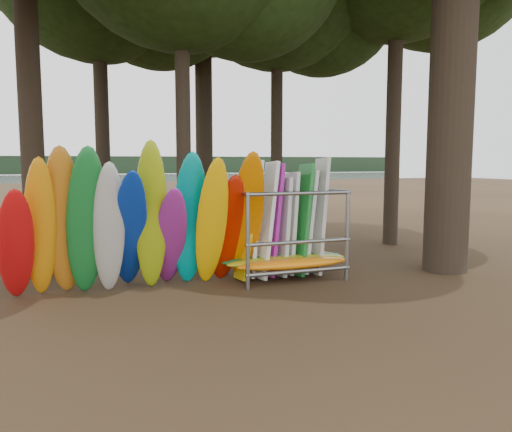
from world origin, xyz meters
name	(u,v)px	position (x,y,z in m)	size (l,w,h in m)	color
ground	(279,288)	(0.00, 0.00, 0.00)	(120.00, 120.00, 0.00)	#47331E
lake	(105,182)	(0.00, 60.00, 0.00)	(160.00, 160.00, 0.00)	gray
far_shore	(91,165)	(0.00, 110.00, 2.00)	(160.00, 4.00, 4.00)	black
kayak_row	(139,226)	(-2.84, 0.67, 1.38)	(5.48, 2.10, 3.25)	red
storage_rack	(285,236)	(0.51, 0.87, 0.97)	(3.07, 1.50, 2.81)	gray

